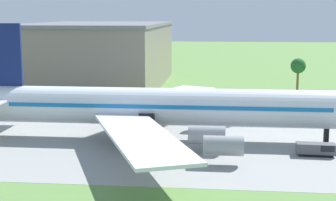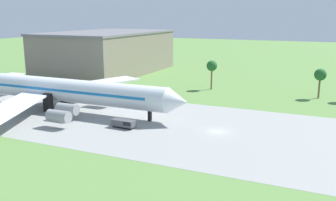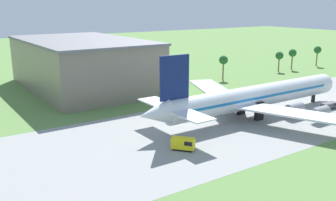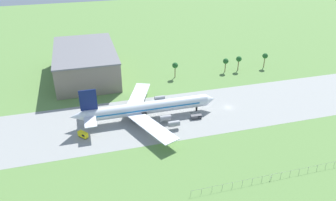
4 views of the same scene
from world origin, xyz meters
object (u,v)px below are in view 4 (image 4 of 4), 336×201
Objects in this scene: jet_airliner at (146,108)px; terminal_building at (86,62)px; fuel_truck at (197,116)px; no_stopping_sign at (270,177)px; baggage_tug at (83,135)px.

terminal_building is (-25.06, 60.93, 3.46)m from jet_airliner.
jet_airliner is 25.33m from fuel_truck.
terminal_building is at bearing 125.57° from fuel_truck.
no_stopping_sign is at bearing -77.24° from fuel_truck.
jet_airliner is 42.99× the size of no_stopping_sign.
no_stopping_sign is at bearing -35.75° from baggage_tug.
baggage_tug is 81.19m from no_stopping_sign.
jet_airliner is 12.93× the size of fuel_truck.
fuel_truck is 3.32× the size of no_stopping_sign.
baggage_tug is at bearing -94.76° from terminal_building.
fuel_truck is at bearing -54.43° from terminal_building.
fuel_truck is (23.82, -7.42, -4.39)m from jet_airliner.
jet_airliner is at bearing 162.70° from fuel_truck.
fuel_truck is at bearing 1.97° from baggage_tug.
jet_airliner reaches higher than baggage_tug.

